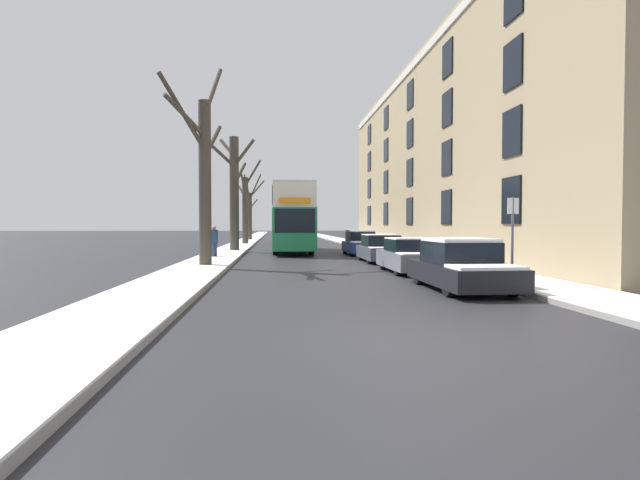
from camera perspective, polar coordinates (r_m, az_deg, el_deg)
ground_plane at (r=7.91m, az=11.05°, el=-11.40°), size 320.00×320.00×0.00m
sidewalk_left at (r=60.50m, az=-8.02°, el=0.06°), size 2.32×130.00×0.16m
sidewalk_right at (r=60.87m, az=1.84°, el=0.08°), size 2.32×130.00×0.16m
terrace_facade_right at (r=33.95m, az=17.71°, el=8.92°), size 9.10×38.93×12.21m
bare_tree_left_0 at (r=21.34m, az=-13.12°, el=7.52°), size 2.17×4.07×8.94m
bare_tree_left_1 at (r=33.58m, az=-9.81°, el=5.73°), size 3.62×3.36×7.66m
bare_tree_left_2 at (r=45.43m, az=-8.52°, el=3.65°), size 2.23×2.09×7.63m
bare_tree_left_3 at (r=58.13m, az=-7.95°, el=3.31°), size 2.33×3.86×7.60m
double_decker_bus at (r=33.32m, az=-3.28°, el=2.79°), size 2.52×11.62×4.30m
parked_car_0 at (r=14.39m, az=15.82°, el=-2.89°), size 1.86×4.42×1.43m
parked_car_1 at (r=19.27m, az=10.34°, el=-1.82°), size 1.85×4.13×1.31m
parked_car_2 at (r=24.52m, az=6.97°, el=-1.04°), size 1.82×4.14×1.35m
parked_car_3 at (r=30.34m, az=4.62°, el=-0.41°), size 1.75×4.10×1.50m
oncoming_van at (r=53.31m, az=-4.42°, el=1.03°), size 1.94×4.95×2.17m
pedestrian_left_sidewalk at (r=26.62m, az=-12.01°, el=-0.08°), size 0.39×0.39×1.79m
street_sign_post at (r=14.73m, az=21.14°, el=0.36°), size 0.32×0.07×2.57m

